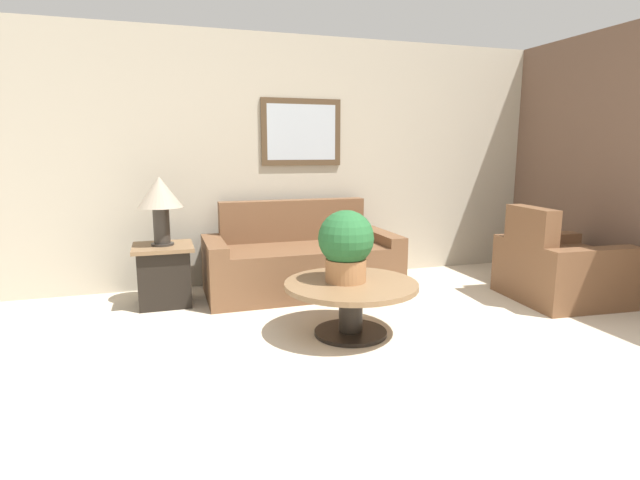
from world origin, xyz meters
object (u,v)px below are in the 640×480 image
Objects in this scene: potted_plant_on_table at (346,244)px; table_lamp at (160,197)px; coffee_table at (351,297)px; side_table at (164,274)px; couch_main at (301,262)px; armchair at (559,270)px.

table_lamp is at bearing 137.77° from potted_plant_on_table.
potted_plant_on_table is at bearing -42.23° from table_lamp.
potted_plant_on_table is (1.34, -1.22, -0.29)m from table_lamp.
side_table reaches higher than coffee_table.
armchair is at bearing -24.44° from couch_main.
coffee_table is 1.84× the size of side_table.
armchair is (2.27, -1.03, -0.00)m from couch_main.
armchair is 0.99× the size of coffee_table.
side_table is 1.01× the size of potted_plant_on_table.
armchair is 3.80m from table_lamp.
table_lamp is (-3.59, 1.01, 0.70)m from armchair.
potted_plant_on_table is (-0.03, 0.04, 0.41)m from coffee_table.
couch_main is 3.40× the size of side_table.
potted_plant_on_table is (-2.25, -0.21, 0.42)m from armchair.
side_table is 0.71m from table_lamp.
couch_main reaches higher than coffee_table.
table_lamp is at bearing -45.00° from side_table.
side_table is (-3.59, 1.01, -0.01)m from armchair.
side_table is at bearing 135.00° from table_lamp.
coffee_table is at bearing -42.64° from table_lamp.
couch_main is 1.28m from coffee_table.
potted_plant_on_table is at bearing -89.34° from couch_main.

